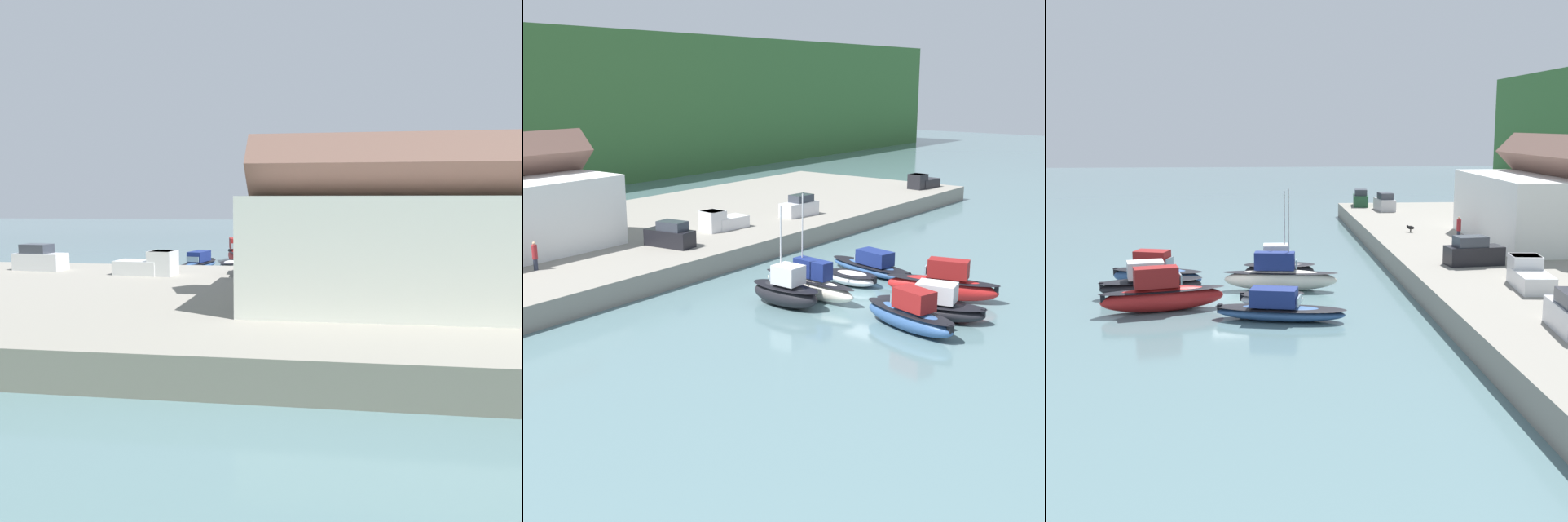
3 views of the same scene
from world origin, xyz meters
TOP-DOWN VIEW (x-y plane):
  - ground_plane at (0.00, 0.00)m, footprint 320.00×320.00m
  - quay_promenade at (0.00, 26.13)m, footprint 91.04×26.40m
  - moored_boat_0 at (-4.81, 3.63)m, footprint 2.41×5.55m
  - moored_boat_1 at (-2.10, 3.58)m, footprint 2.50×8.61m
  - moored_boat_2 at (2.62, 2.88)m, footprint 2.32×4.33m
  - moored_boat_3 at (6.16, 3.24)m, footprint 3.83×8.60m
  - moored_boat_4 at (-4.01, -5.63)m, footprint 3.91×7.45m
  - moored_boat_5 at (-1.15, -5.70)m, footprint 3.85×7.66m
  - moored_boat_6 at (3.40, -4.32)m, footprint 3.74×8.34m
  - parked_car_2 at (15.88, 17.72)m, footprint 4.37×2.24m
  - parked_car_3 at (-1.97, 18.01)m, footprint 2.31×4.39m
  - pickup_truck_0 at (40.83, 16.63)m, footprint 4.90×2.41m
  - pickup_truck_1 at (5.69, 19.32)m, footprint 4.89×2.41m
  - person_on_quay at (-13.49, 20.16)m, footprint 0.40×0.40m

SIDE VIEW (x-z plane):
  - ground_plane at x=0.00m, z-range 0.00..0.00m
  - moored_boat_2 at x=2.62m, z-range 0.04..1.08m
  - moored_boat_3 at x=6.16m, z-range -0.31..1.73m
  - quay_promenade at x=0.00m, z-range 0.00..1.76m
  - moored_boat_5 at x=-1.15m, z-range -0.34..2.17m
  - moored_boat_4 at x=-4.01m, z-range -0.36..2.40m
  - moored_boat_1 at x=-2.10m, z-range -2.69..4.84m
  - moored_boat_6 at x=3.40m, z-range -0.38..2.59m
  - moored_boat_0 at x=-4.81m, z-range -2.42..4.66m
  - pickup_truck_0 at x=40.83m, z-range 1.63..3.53m
  - pickup_truck_1 at x=5.69m, z-range 1.63..3.53m
  - parked_car_2 at x=15.88m, z-range 1.59..3.75m
  - parked_car_3 at x=-1.97m, z-range 1.59..3.75m
  - person_on_quay at x=-13.49m, z-range 1.79..3.93m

